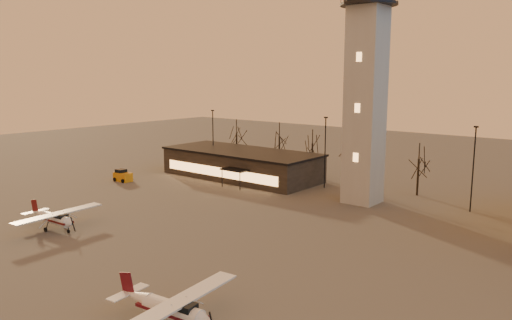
{
  "coord_description": "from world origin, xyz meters",
  "views": [
    {
      "loc": [
        28.54,
        -25.94,
        15.87
      ],
      "look_at": [
        -3.4,
        13.0,
        7.29
      ],
      "focal_mm": 35.0,
      "sensor_mm": 36.0,
      "label": 1
    }
  ],
  "objects_px": {
    "terminal": "(241,164)",
    "cessna_front": "(175,314)",
    "service_cart": "(123,177)",
    "control_tower": "(366,71)",
    "cessna_rear": "(57,221)"
  },
  "relations": [
    {
      "from": "terminal",
      "to": "cessna_front",
      "type": "relative_size",
      "value": 2.41
    },
    {
      "from": "cessna_front",
      "to": "service_cart",
      "type": "bearing_deg",
      "value": 141.75
    },
    {
      "from": "terminal",
      "to": "service_cart",
      "type": "bearing_deg",
      "value": -131.78
    },
    {
      "from": "service_cart",
      "to": "terminal",
      "type": "bearing_deg",
      "value": 45.51
    },
    {
      "from": "cessna_front",
      "to": "service_cart",
      "type": "relative_size",
      "value": 3.6
    },
    {
      "from": "control_tower",
      "to": "terminal",
      "type": "height_order",
      "value": "control_tower"
    },
    {
      "from": "control_tower",
      "to": "terminal",
      "type": "xyz_separation_m",
      "value": [
        -21.99,
        1.98,
        -14.17
      ]
    },
    {
      "from": "terminal",
      "to": "cessna_rear",
      "type": "xyz_separation_m",
      "value": [
        2.92,
        -32.46,
        -1.23
      ]
    },
    {
      "from": "terminal",
      "to": "cessna_rear",
      "type": "distance_m",
      "value": 32.61
    },
    {
      "from": "terminal",
      "to": "cessna_front",
      "type": "bearing_deg",
      "value": -53.98
    },
    {
      "from": "cessna_rear",
      "to": "control_tower",
      "type": "bearing_deg",
      "value": 54.18
    },
    {
      "from": "control_tower",
      "to": "cessna_front",
      "type": "xyz_separation_m",
      "value": [
        5.98,
        -36.49,
        -15.34
      ]
    },
    {
      "from": "cessna_rear",
      "to": "cessna_front",
      "type": "bearing_deg",
      "value": -17.28
    },
    {
      "from": "control_tower",
      "to": "service_cart",
      "type": "xyz_separation_m",
      "value": [
        -34.06,
        -11.52,
        -15.63
      ]
    },
    {
      "from": "control_tower",
      "to": "cessna_rear",
      "type": "bearing_deg",
      "value": -122.04
    }
  ]
}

